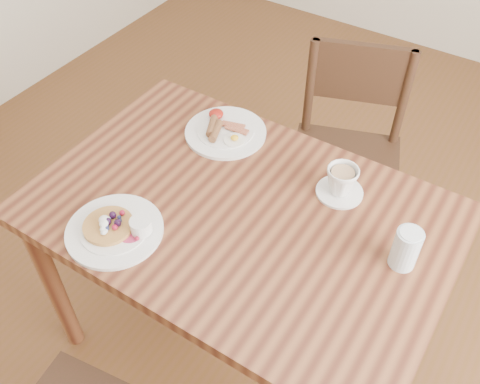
{
  "coord_description": "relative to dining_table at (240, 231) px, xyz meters",
  "views": [
    {
      "loc": [
        0.56,
        -0.87,
        1.89
      ],
      "look_at": [
        0.0,
        0.0,
        0.82
      ],
      "focal_mm": 40.0,
      "sensor_mm": 36.0,
      "label": 1
    }
  ],
  "objects": [
    {
      "name": "teacup_saucer",
      "position": [
        0.21,
        0.21,
        0.14
      ],
      "size": [
        0.14,
        0.14,
        0.1
      ],
      "color": "white",
      "rests_on": "dining_table"
    },
    {
      "name": "ground",
      "position": [
        0.0,
        0.0,
        -0.65
      ],
      "size": [
        5.0,
        5.0,
        0.0
      ],
      "primitive_type": "plane",
      "color": "brown",
      "rests_on": "ground"
    },
    {
      "name": "dining_table",
      "position": [
        0.0,
        0.0,
        0.0
      ],
      "size": [
        1.2,
        0.8,
        0.75
      ],
      "color": "brown",
      "rests_on": "ground"
    },
    {
      "name": "water_glass",
      "position": [
        0.46,
        0.07,
        0.16
      ],
      "size": [
        0.07,
        0.07,
        0.12
      ],
      "primitive_type": "cylinder",
      "color": "silver",
      "rests_on": "dining_table"
    },
    {
      "name": "breakfast_plate",
      "position": [
        -0.23,
        0.26,
        0.11
      ],
      "size": [
        0.27,
        0.27,
        0.04
      ],
      "color": "white",
      "rests_on": "dining_table"
    },
    {
      "name": "pancake_plate",
      "position": [
        -0.24,
        -0.26,
        0.11
      ],
      "size": [
        0.27,
        0.27,
        0.06
      ],
      "color": "white",
      "rests_on": "dining_table"
    },
    {
      "name": "chair_far",
      "position": [
        0.05,
        0.7,
        -0.16
      ],
      "size": [
        0.54,
        0.54,
        0.88
      ],
      "rotation": [
        0.0,
        0.0,
        3.49
      ],
      "color": "#351A13",
      "rests_on": "ground"
    }
  ]
}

